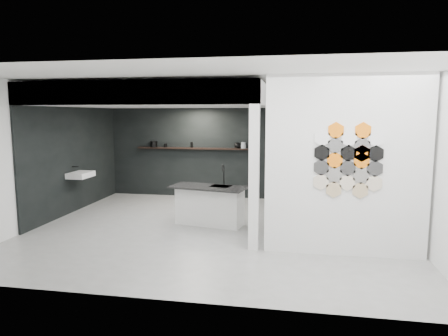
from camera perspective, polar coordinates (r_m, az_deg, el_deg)
floor at (r=7.76m, az=-1.13°, el=-8.76°), size 7.00×6.00×0.01m
partition_panel at (r=6.39m, az=16.96°, el=0.23°), size 2.45×0.15×2.80m
bay_clad_back at (r=10.68m, az=-4.90°, el=2.21°), size 4.40×0.04×2.35m
bay_clad_left at (r=9.70m, az=-20.48°, el=1.19°), size 0.04×4.00×2.35m
bulkhead at (r=8.75m, az=-8.38°, el=9.96°), size 4.40×4.00×0.40m
corner_column at (r=6.41m, az=4.31°, el=-1.47°), size 0.16×0.16×2.35m
fascia_beam at (r=6.95m, az=-13.47°, el=10.43°), size 4.40×0.16×0.40m
wall_basin at (r=9.45m, az=-19.80°, el=-0.92°), size 0.40×0.60×0.12m
display_shelf at (r=10.54m, az=-4.53°, el=2.82°), size 3.00×0.15×0.04m
kitchen_island at (r=7.99m, az=-2.05°, el=-5.25°), size 1.58×0.93×1.20m
stockpot at (r=10.85m, az=-10.01°, el=3.39°), size 0.24×0.24×0.16m
kettle at (r=10.29m, az=1.95°, el=3.26°), size 0.19×0.19×0.15m
glass_bowl at (r=10.28m, az=2.79°, el=3.10°), size 0.16×0.16×0.10m
glass_vase at (r=10.27m, az=2.79°, el=3.26°), size 0.13×0.13×0.16m
bottle_dark at (r=10.54m, az=-4.65°, el=3.33°), size 0.06×0.06×0.15m
utensil_cup at (r=10.74m, az=-8.38°, el=3.22°), size 0.10×0.10×0.10m
hex_tile_cluster at (r=6.30m, az=17.39°, el=1.07°), size 1.04×0.02×1.16m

